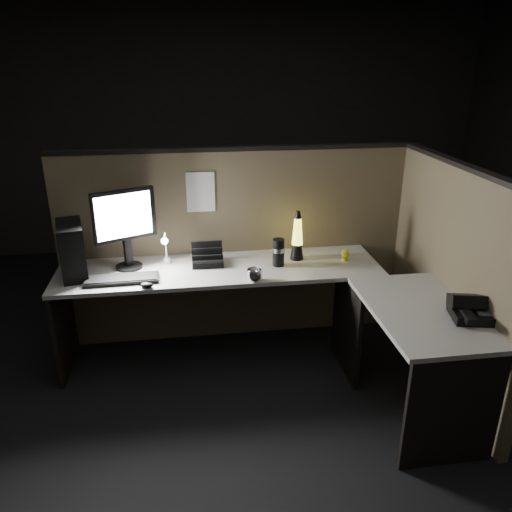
{
  "coord_description": "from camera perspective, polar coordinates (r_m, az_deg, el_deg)",
  "views": [
    {
      "loc": [
        -0.36,
        -2.68,
        2.14
      ],
      "look_at": [
        0.07,
        0.35,
        0.91
      ],
      "focal_mm": 35.0,
      "sensor_mm": 36.0,
      "label": 1
    }
  ],
  "objects": [
    {
      "name": "partition_back",
      "position": [
        3.89,
        -2.3,
        0.98
      ],
      "size": [
        2.66,
        0.06,
        1.5
      ],
      "primitive_type": "cube",
      "color": "brown",
      "rests_on": "ground"
    },
    {
      "name": "mouse",
      "position": [
        3.34,
        -12.38,
        -3.26
      ],
      "size": [
        0.1,
        0.08,
        0.03
      ],
      "primitive_type": "ellipsoid",
      "rotation": [
        0.0,
        0.0,
        -0.31
      ],
      "color": "black",
      "rests_on": "desk"
    },
    {
      "name": "desk_phone",
      "position": [
        3.15,
        23.47,
        -5.54
      ],
      "size": [
        0.28,
        0.29,
        0.15
      ],
      "rotation": [
        0.0,
        0.0,
        -0.22
      ],
      "color": "black",
      "rests_on": "desk"
    },
    {
      "name": "figurine",
      "position": [
        3.74,
        10.17,
        0.27
      ],
      "size": [
        0.06,
        0.06,
        0.06
      ],
      "primitive_type": "sphere",
      "color": "yellow",
      "rests_on": "desk"
    },
    {
      "name": "clip_lamp",
      "position": [
        3.59,
        -10.29,
        0.9
      ],
      "size": [
        0.05,
        0.19,
        0.25
      ],
      "color": "silver",
      "rests_on": "desk"
    },
    {
      "name": "floor",
      "position": [
        3.45,
        -0.41,
        -16.38
      ],
      "size": [
        6.0,
        6.0,
        0.0
      ],
      "primitive_type": "plane",
      "color": "black",
      "rests_on": "ground"
    },
    {
      "name": "lava_lamp",
      "position": [
        3.68,
        4.74,
        1.91
      ],
      "size": [
        0.1,
        0.1,
        0.37
      ],
      "color": "black",
      "rests_on": "desk"
    },
    {
      "name": "pc_tower",
      "position": [
        3.6,
        -20.29,
        0.66
      ],
      "size": [
        0.23,
        0.38,
        0.37
      ],
      "primitive_type": "cube",
      "rotation": [
        0.0,
        0.0,
        0.22
      ],
      "color": "black",
      "rests_on": "desk"
    },
    {
      "name": "partition_right",
      "position": [
        3.54,
        21.18,
        -2.75
      ],
      "size": [
        0.06,
        1.66,
        1.5
      ],
      "primitive_type": "cube",
      "color": "brown",
      "rests_on": "ground"
    },
    {
      "name": "organizer",
      "position": [
        3.64,
        -5.57,
        -0.28
      ],
      "size": [
        0.23,
        0.2,
        0.17
      ],
      "rotation": [
        0.0,
        0.0,
        -0.01
      ],
      "color": "black",
      "rests_on": "desk"
    },
    {
      "name": "desk",
      "position": [
        3.37,
        2.01,
        -5.66
      ],
      "size": [
        2.6,
        1.6,
        0.73
      ],
      "color": "#A9A7A0",
      "rests_on": "ground"
    },
    {
      "name": "pinned_paper",
      "position": [
        3.7,
        -6.35,
        7.27
      ],
      "size": [
        0.21,
        0.0,
        0.3
      ],
      "primitive_type": "cube",
      "color": "white",
      "rests_on": "partition_back"
    },
    {
      "name": "steel_mug",
      "position": [
        3.35,
        -0.18,
        -2.19
      ],
      "size": [
        0.12,
        0.12,
        0.09
      ],
      "primitive_type": "imported",
      "rotation": [
        0.0,
        0.0,
        0.12
      ],
      "color": "silver",
      "rests_on": "desk"
    },
    {
      "name": "keyboard",
      "position": [
        3.48,
        -15.09,
        -2.59
      ],
      "size": [
        0.49,
        0.18,
        0.02
      ],
      "primitive_type": "cube",
      "rotation": [
        0.0,
        0.0,
        0.03
      ],
      "color": "black",
      "rests_on": "desk"
    },
    {
      "name": "travel_mug",
      "position": [
        3.57,
        2.58,
        0.41
      ],
      "size": [
        0.09,
        0.09,
        0.2
      ],
      "primitive_type": "cylinder",
      "color": "black",
      "rests_on": "desk"
    },
    {
      "name": "room_shell",
      "position": [
        2.76,
        -0.5,
        11.05
      ],
      "size": [
        6.0,
        6.0,
        6.0
      ],
      "color": "silver",
      "rests_on": "ground"
    },
    {
      "name": "monitor",
      "position": [
        3.58,
        -14.76,
        3.83
      ],
      "size": [
        0.42,
        0.22,
        0.57
      ],
      "rotation": [
        0.0,
        0.0,
        0.43
      ],
      "color": "black",
      "rests_on": "desk"
    }
  ]
}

